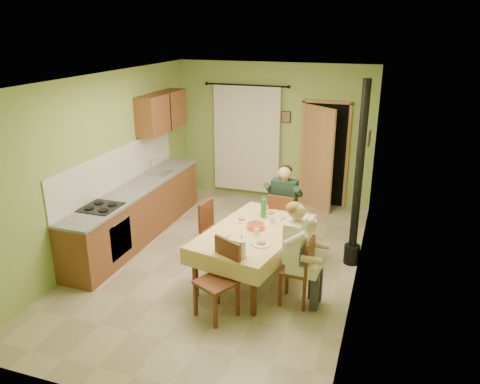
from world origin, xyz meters
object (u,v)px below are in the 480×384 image
(chair_near, at_px, (217,295))
(chair_left, at_px, (215,242))
(dining_table, at_px, (254,254))
(man_right, at_px, (298,242))
(man_far, at_px, (284,199))
(stove_flue, at_px, (356,201))
(chair_far, at_px, (282,233))
(chair_right, at_px, (297,283))

(chair_near, xyz_separation_m, chair_left, (-0.59, 1.41, -0.00))
(dining_table, height_order, man_right, man_right)
(man_far, bearing_deg, stove_flue, -4.47)
(chair_far, height_order, chair_left, chair_far)
(chair_near, bearing_deg, chair_far, -72.48)
(chair_right, height_order, man_far, man_far)
(chair_far, relative_size, chair_right, 1.05)
(man_right, bearing_deg, chair_near, 127.70)
(chair_near, distance_m, chair_left, 1.53)
(chair_near, bearing_deg, man_right, -118.83)
(man_right, bearing_deg, chair_left, 64.11)
(chair_far, bearing_deg, chair_left, -141.95)
(chair_right, height_order, man_right, man_right)
(chair_right, bearing_deg, man_right, 90.00)
(chair_right, xyz_separation_m, chair_left, (-1.47, 0.81, -0.00))
(man_far, xyz_separation_m, stove_flue, (1.13, -0.14, 0.15))
(man_far, bearing_deg, chair_near, -96.60)
(chair_right, bearing_deg, stove_flue, -20.19)
(dining_table, relative_size, stove_flue, 0.76)
(man_far, bearing_deg, man_right, -67.58)
(man_far, relative_size, stove_flue, 0.50)
(dining_table, distance_m, chair_near, 1.05)
(man_far, bearing_deg, chair_far, -90.00)
(chair_far, bearing_deg, dining_table, -97.12)
(chair_left, bearing_deg, man_far, 137.47)
(chair_far, xyz_separation_m, chair_left, (-0.92, -0.66, -0.00))
(chair_near, bearing_deg, dining_table, -72.01)
(man_right, bearing_deg, man_far, 23.11)
(dining_table, distance_m, chair_right, 0.85)
(dining_table, distance_m, man_right, 0.98)
(chair_far, height_order, man_far, man_far)
(chair_right, distance_m, man_right, 0.59)
(man_far, bearing_deg, chair_left, -141.39)
(man_right, bearing_deg, stove_flue, -20.64)
(chair_right, bearing_deg, chair_left, 64.29)
(chair_far, bearing_deg, man_right, -67.38)
(man_right, bearing_deg, chair_right, -90.00)
(chair_left, bearing_deg, man_right, 72.27)
(chair_far, relative_size, man_right, 0.71)
(chair_far, xyz_separation_m, stove_flue, (1.13, -0.12, 0.73))
(chair_near, relative_size, man_right, 0.72)
(chair_left, distance_m, man_right, 1.77)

